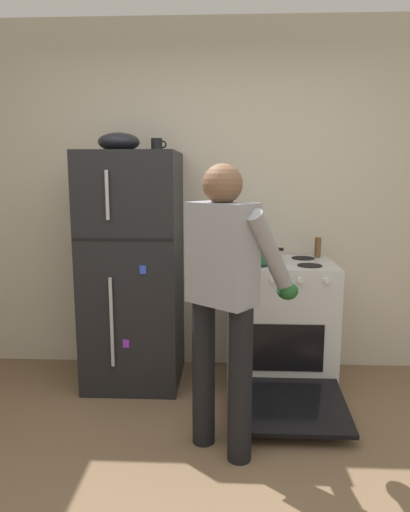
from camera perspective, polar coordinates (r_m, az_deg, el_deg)
name	(u,v)px	position (r m, az deg, el deg)	size (l,w,h in m)	color
kitchen_wall_back	(207,199)	(3.75, 0.27, 6.94)	(6.00, 0.10, 2.70)	beige
refrigerator	(134,270)	(3.50, -8.67, -1.64)	(0.68, 0.72, 1.70)	black
stove_range	(279,325)	(3.54, 9.02, -8.22)	(0.76, 1.22, 0.92)	silver
person_cook	(226,286)	(2.53, 2.51, -3.65)	(0.64, 0.67, 1.60)	black
red_pot	(259,254)	(3.37, 6.62, 0.19)	(0.34, 0.24, 0.11)	#236638
coffee_mug	(157,145)	(3.45, -5.85, 13.26)	(0.11, 0.08, 0.10)	black
pepper_mill	(318,247)	(3.67, 13.55, 1.06)	(0.05, 0.05, 0.15)	brown
mixing_bowl	(119,142)	(3.45, -10.42, 13.46)	(0.29, 0.29, 0.13)	black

